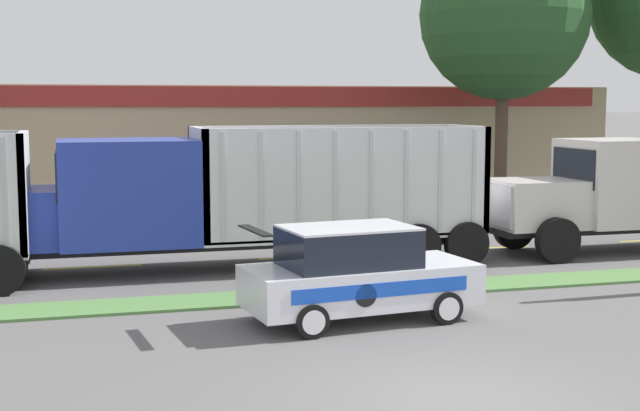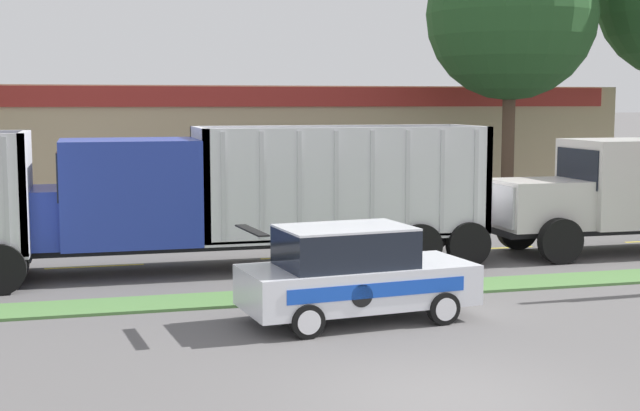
# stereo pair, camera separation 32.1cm
# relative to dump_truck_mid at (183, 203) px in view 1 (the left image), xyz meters

# --- Properties ---
(ground_plane) EXTENTS (600.00, 600.00, 0.00)m
(ground_plane) POSITION_rel_dump_truck_mid_xyz_m (2.46, -10.37, -1.66)
(ground_plane) COLOR #5B5959
(grass_verge) EXTENTS (120.00, 1.34, 0.06)m
(grass_verge) POSITION_rel_dump_truck_mid_xyz_m (2.46, -3.60, -1.63)
(grass_verge) COLOR #517F42
(grass_verge) RESTS_ON ground_plane
(centre_line_3) EXTENTS (2.40, 0.14, 0.01)m
(centre_line_3) POSITION_rel_dump_truck_mid_xyz_m (-2.13, 1.07, -1.65)
(centre_line_3) COLOR yellow
(centre_line_3) RESTS_ON ground_plane
(centre_line_4) EXTENTS (2.40, 0.14, 0.01)m
(centre_line_4) POSITION_rel_dump_truck_mid_xyz_m (3.27, 1.07, -1.65)
(centre_line_4) COLOR yellow
(centre_line_4) RESTS_ON ground_plane
(centre_line_5) EXTENTS (2.40, 0.14, 0.01)m
(centre_line_5) POSITION_rel_dump_truck_mid_xyz_m (8.67, 1.07, -1.65)
(centre_line_5) COLOR yellow
(centre_line_5) RESTS_ON ground_plane
(dump_truck_mid) EXTENTS (12.83, 2.78, 3.46)m
(dump_truck_mid) POSITION_rel_dump_truck_mid_xyz_m (0.00, 0.00, 0.00)
(dump_truck_mid) COLOR black
(dump_truck_mid) RESTS_ON ground_plane
(rally_car) EXTENTS (4.48, 2.31, 1.82)m
(rally_car) POSITION_rel_dump_truck_mid_xyz_m (2.49, -5.83, -0.76)
(rally_car) COLOR silver
(rally_car) RESTS_ON ground_plane
(store_building_backdrop) EXTENTS (31.35, 12.10, 4.73)m
(store_building_backdrop) POSITION_rel_dump_truck_mid_xyz_m (5.22, 20.17, 0.71)
(store_building_backdrop) COLOR tan
(store_building_backdrop) RESTS_ON ground_plane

